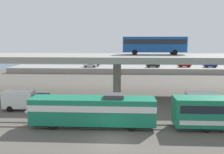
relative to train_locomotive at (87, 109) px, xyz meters
The scene contains 15 objects.
ground_plane 5.64m from the train_locomotive, 50.36° to the right, with size 260.00×260.00×0.00m, color #565149.
rail_strip_near 4.02m from the train_locomotive, 13.19° to the right, with size 110.00×0.12×0.12m, color #59544C.
rail_strip_far 4.02m from the train_locomotive, 13.19° to the left, with size 110.00×0.12×0.12m, color #59544C.
train_locomotive is the anchor object (origin of this frame).
highway_overpass 17.10m from the train_locomotive, 78.30° to the left, with size 96.00×12.72×7.88m.
transit_bus_on_overpass 21.93m from the train_locomotive, 59.73° to the left, with size 12.00×2.68×3.40m.
service_truck_west 12.39m from the train_locomotive, 148.85° to the left, with size 6.80×2.46×3.04m.
service_truck_east 18.22m from the train_locomotive, 20.59° to the left, with size 6.80×2.46×3.04m.
pier_parking_lot 51.12m from the train_locomotive, 86.28° to the left, with size 73.44×11.49×1.72m, color gray.
parked_car_0 52.77m from the train_locomotive, 96.52° to the left, with size 4.55×1.94×1.50m.
parked_car_1 59.98m from the train_locomotive, 56.52° to the left, with size 4.12×1.87×1.50m.
parked_car_2 56.35m from the train_locomotive, 63.92° to the left, with size 4.10×1.99×1.50m.
parked_car_3 49.36m from the train_locomotive, 97.57° to the left, with size 4.45×1.89×1.50m.
parked_car_4 51.15m from the train_locomotive, 73.92° to the left, with size 4.37×1.86×1.50m.
harbor_water 74.11m from the train_locomotive, 87.44° to the left, with size 140.00×36.00×0.01m, color #2D5170.
Camera 1 is at (1.19, -23.53, 10.67)m, focal length 37.26 mm.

